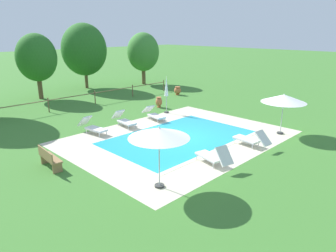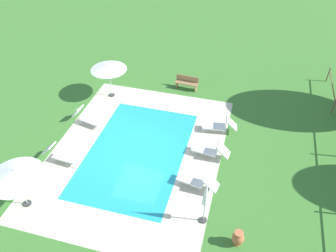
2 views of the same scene
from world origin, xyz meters
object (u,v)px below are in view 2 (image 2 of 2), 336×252
Objects in this scene: terracotta_urn_by_tree at (238,238)px; sun_lounger_north_near_steps at (210,150)px; sun_lounger_north_far at (219,126)px; sun_lounger_north_mid at (197,181)px; patio_umbrella_closed_row_west at (206,195)px; sun_lounger_north_end at (61,155)px; sun_lounger_south_mid at (87,118)px; patio_umbrella_open_foreground at (108,67)px; wooden_bench_lawn_side at (187,82)px; patio_umbrella_open_by_bench at (15,174)px.

sun_lounger_north_near_steps is at bearing -157.63° from terracotta_urn_by_tree.
sun_lounger_north_mid is at bearing -5.19° from sun_lounger_north_far.
patio_umbrella_closed_row_west is at bearing 2.74° from sun_lounger_north_far.
sun_lounger_north_end reaches higher than sun_lounger_north_mid.
sun_lounger_north_mid is 2.63× the size of terracotta_urn_by_tree.
sun_lounger_north_near_steps is 1.03× the size of sun_lounger_south_mid.
wooden_bench_lawn_side is (-2.11, 4.44, -1.63)m from patio_umbrella_open_foreground.
sun_lounger_south_mid is at bearing -80.17° from sun_lounger_north_far.
patio_umbrella_closed_row_west is 3.23× the size of terracotta_urn_by_tree.
sun_lounger_north_mid is 7.89m from patio_umbrella_open_by_bench.
patio_umbrella_open_foreground is at bearing -64.61° from wooden_bench_lawn_side.
patio_umbrella_closed_row_west reaches higher than sun_lounger_north_mid.
patio_umbrella_open_by_bench is 9.45m from terracotta_urn_by_tree.
patio_umbrella_closed_row_west reaches higher than sun_lounger_south_mid.
sun_lounger_north_near_steps is 7.58m from sun_lounger_north_end.
patio_umbrella_closed_row_west is at bearing 16.87° from wooden_bench_lawn_side.
sun_lounger_north_far is 1.30× the size of wooden_bench_lawn_side.
patio_umbrella_closed_row_west is at bearing 6.15° from sun_lounger_north_near_steps.
patio_umbrella_open_by_bench is (3.04, -7.10, 1.63)m from sun_lounger_north_mid.
sun_lounger_south_mid is at bearing 179.02° from patio_umbrella_open_by_bench.
patio_umbrella_closed_row_west is 10.43m from wooden_bench_lawn_side.
patio_umbrella_open_foreground reaches higher than sun_lounger_south_mid.
patio_umbrella_closed_row_west is (4.02, 0.43, 1.31)m from sun_lounger_north_near_steps.
sun_lounger_north_mid is 6.97m from sun_lounger_north_end.
sun_lounger_north_far is 8.57m from sun_lounger_north_end.
patio_umbrella_open_foreground is (-1.70, -7.15, 1.71)m from sun_lounger_north_far.
sun_lounger_north_far is 1.01× the size of sun_lounger_north_end.
patio_umbrella_closed_row_west reaches higher than sun_lounger_north_end.
sun_lounger_south_mid is at bearing -4.48° from patio_umbrella_open_foreground.
terracotta_urn_by_tree is at bearing 46.43° from patio_umbrella_open_foreground.
sun_lounger_north_far reaches higher than terracotta_urn_by_tree.
sun_lounger_north_far is at bearing -165.13° from terracotta_urn_by_tree.
sun_lounger_north_far is at bearing -177.26° from patio_umbrella_closed_row_west.
sun_lounger_north_end reaches higher than sun_lounger_north_near_steps.
patio_umbrella_open_foreground is 1.53× the size of wooden_bench_lawn_side.
patio_umbrella_open_foreground is (-5.99, -6.77, 1.72)m from sun_lounger_north_mid.
wooden_bench_lawn_side is (-8.09, -2.32, 0.09)m from sun_lounger_north_mid.
patio_umbrella_closed_row_west is (7.80, 7.45, -0.40)m from patio_umbrella_open_foreground.
patio_umbrella_closed_row_west is (1.70, 7.65, 1.30)m from sun_lounger_north_end.
wooden_bench_lawn_side is (-3.81, -2.71, 0.08)m from sun_lounger_north_far.
sun_lounger_north_far is 1.03× the size of sun_lounger_south_mid.
patio_umbrella_open_by_bench is at bearing -81.10° from patio_umbrella_closed_row_west.
sun_lounger_north_near_steps is 2.54× the size of terracotta_urn_by_tree.
sun_lounger_south_mid is at bearing -179.42° from sun_lounger_north_end.
sun_lounger_north_far is 0.83× the size of patio_umbrella_open_by_bench.
patio_umbrella_open_foreground is 2.97× the size of terracotta_urn_by_tree.
sun_lounger_north_mid is 3.37m from terracotta_urn_by_tree.
patio_umbrella_closed_row_west is (-1.22, 7.78, -0.31)m from patio_umbrella_open_by_bench.
wooden_bench_lawn_side is (-11.13, 4.78, -1.54)m from patio_umbrella_open_by_bench.
terracotta_urn_by_tree is (2.43, 9.17, 0.04)m from sun_lounger_north_end.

